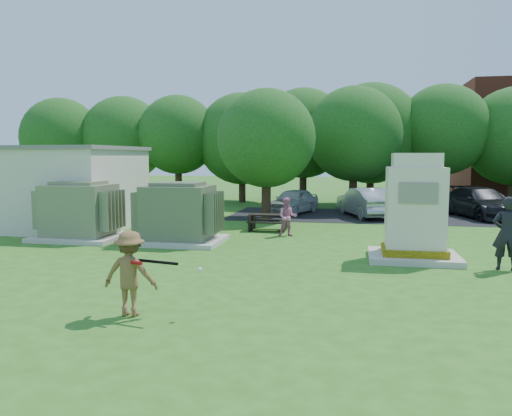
% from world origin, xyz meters
% --- Properties ---
extents(ground, '(120.00, 120.00, 0.00)m').
position_xyz_m(ground, '(0.00, 0.00, 0.00)').
color(ground, '#2D6619').
rests_on(ground, ground).
extents(service_building, '(10.00, 5.00, 3.20)m').
position_xyz_m(service_building, '(-11.00, 7.00, 1.60)').
color(service_building, beige).
rests_on(service_building, ground).
extents(service_building_roof, '(10.20, 5.20, 0.15)m').
position_xyz_m(service_building_roof, '(-11.00, 7.00, 3.27)').
color(service_building_roof, slate).
rests_on(service_building_roof, service_building).
extents(parking_strip, '(20.00, 6.00, 0.01)m').
position_xyz_m(parking_strip, '(7.00, 13.50, 0.01)').
color(parking_strip, '#232326').
rests_on(parking_strip, ground).
extents(transformer_left, '(3.00, 2.40, 2.07)m').
position_xyz_m(transformer_left, '(-6.50, 4.50, 0.97)').
color(transformer_left, beige).
rests_on(transformer_left, ground).
extents(transformer_right, '(3.00, 2.40, 2.07)m').
position_xyz_m(transformer_right, '(-2.80, 4.50, 0.97)').
color(transformer_right, beige).
rests_on(transformer_right, ground).
extents(generator_cabinet, '(2.50, 2.04, 3.04)m').
position_xyz_m(generator_cabinet, '(4.78, 3.10, 1.33)').
color(generator_cabinet, beige).
rests_on(generator_cabinet, ground).
extents(picnic_table, '(1.53, 1.15, 0.66)m').
position_xyz_m(picnic_table, '(-0.26, 7.81, 0.41)').
color(picnic_table, black).
rests_on(picnic_table, ground).
extents(batter, '(1.04, 0.62, 1.59)m').
position_xyz_m(batter, '(-0.96, -3.15, 0.80)').
color(batter, brown).
rests_on(batter, ground).
extents(person_by_generator, '(0.76, 0.55, 1.92)m').
position_xyz_m(person_by_generator, '(6.98, 2.21, 0.96)').
color(person_by_generator, black).
rests_on(person_by_generator, ground).
extents(person_at_picnic, '(0.77, 0.64, 1.44)m').
position_xyz_m(person_at_picnic, '(0.68, 6.56, 0.72)').
color(person_at_picnic, '#CF6E9B').
rests_on(person_at_picnic, ground).
extents(car_white, '(2.66, 4.07, 1.29)m').
position_xyz_m(car_white, '(-0.00, 13.89, 0.64)').
color(car_white, silver).
rests_on(car_white, ground).
extents(car_silver_a, '(2.95, 4.59, 1.43)m').
position_xyz_m(car_silver_a, '(3.60, 13.16, 0.71)').
color(car_silver_a, '#A5A6AA').
rests_on(car_silver_a, ground).
extents(car_dark, '(3.43, 5.38, 1.45)m').
position_xyz_m(car_dark, '(9.05, 13.95, 0.73)').
color(car_dark, black).
rests_on(car_dark, ground).
extents(batting_equipment, '(1.23, 0.45, 0.24)m').
position_xyz_m(batting_equipment, '(-0.34, -3.19, 1.02)').
color(batting_equipment, black).
rests_on(batting_equipment, ground).
extents(tree_row, '(41.30, 13.30, 7.30)m').
position_xyz_m(tree_row, '(1.75, 18.50, 4.15)').
color(tree_row, '#47301E').
rests_on(tree_row, ground).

